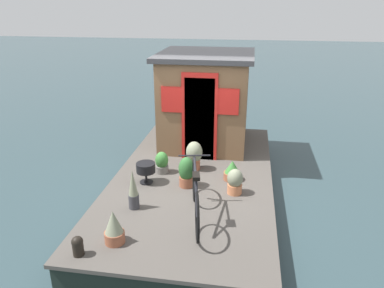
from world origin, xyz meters
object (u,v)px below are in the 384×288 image
Objects in this scene: potted_plant_mint at (186,172)px; potted_plant_succulent at (133,190)px; potted_plant_rosemary at (194,155)px; houseboat_cabin at (206,99)px; bicycle at (196,195)px; charcoal_grill at (146,169)px; potted_plant_sage at (232,171)px; potted_plant_thyme at (235,182)px; mooring_bollard at (78,245)px; potted_plant_ivy at (114,228)px; potted_plant_fern at (162,163)px.

potted_plant_mint is 0.83× the size of potted_plant_succulent.
potted_plant_rosemary reaches higher than potted_plant_mint.
houseboat_cabin reaches higher than potted_plant_rosemary.
charcoal_grill is at bearing 46.73° from bicycle.
potted_plant_mint is 1.45× the size of charcoal_grill.
houseboat_cabin is 2.14m from potted_plant_sage.
charcoal_grill is (0.14, 1.60, 0.06)m from potted_plant_thyme.
houseboat_cabin reaches higher than mooring_bollard.
potted_plant_sage is at bearing -34.44° from potted_plant_ivy.
potted_plant_fern is (-1.72, 0.62, -0.84)m from houseboat_cabin.
potted_plant_ivy is 2.24m from potted_plant_fern.
bicycle is 1.45m from charcoal_grill.
bicycle is 4.62× the size of charcoal_grill.
charcoal_grill is at bearing 1.86° from potted_plant_ivy.
potted_plant_succulent is 1.74× the size of charcoal_grill.
potted_plant_mint is 1.49× the size of potted_plant_sage.
potted_plant_mint is 1.11m from potted_plant_succulent.
potted_plant_ivy reaches higher than mooring_bollard.
potted_plant_rosemary is at bearing 44.72° from potted_plant_thyme.
potted_plant_thyme reaches higher than charcoal_grill.
bicycle is 2.66× the size of potted_plant_succulent.
potted_plant_ivy is at bearing 163.91° from potted_plant_rosemary.
potted_plant_succulent is at bearing 83.48° from bicycle.
potted_plant_succulent is 1.35m from potted_plant_fern.
charcoal_grill is at bearing 132.08° from potted_plant_rosemary.
potted_plant_rosemary is 0.84m from potted_plant_sage.
potted_plant_ivy is at bearing 136.68° from potted_plant_thyme.
potted_plant_mint is at bearing 17.67° from bicycle.
houseboat_cabin is 4.52m from mooring_bollard.
houseboat_cabin reaches higher than potted_plant_thyme.
potted_plant_thyme is 1.72m from potted_plant_succulent.
potted_plant_ivy is (-0.79, 0.99, -0.15)m from bicycle.
bicycle is 1.28m from potted_plant_ivy.
houseboat_cabin is 2.59m from potted_plant_thyme.
potted_plant_ivy reaches higher than potted_plant_fern.
charcoal_grill reaches higher than mooring_bollard.
potted_plant_mint is 1.99× the size of mooring_bollard.
potted_plant_mint reaches higher than potted_plant_thyme.
potted_plant_thyme reaches higher than potted_plant_sage.
potted_plant_succulent is (0.11, 1.00, -0.07)m from bicycle.
mooring_bollard is at bearing 153.18° from potted_plant_mint.
potted_plant_rosemary is at bearing -16.09° from potted_plant_ivy.
mooring_bollard is at bearing 143.32° from potted_plant_sage.
houseboat_cabin is at bearing 4.59° from bicycle.
potted_plant_sage is at bearing -113.50° from potted_plant_rosemary.
houseboat_cabin reaches higher than potted_plant_sage.
potted_plant_rosemary reaches higher than potted_plant_ivy.
potted_plant_fern reaches higher than potted_plant_sage.
potted_plant_mint is 1.89m from potted_plant_ivy.
potted_plant_thyme is at bearing -160.94° from houseboat_cabin.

